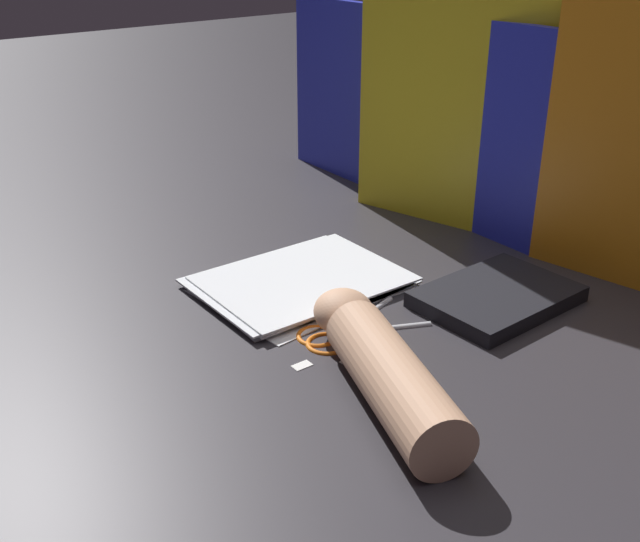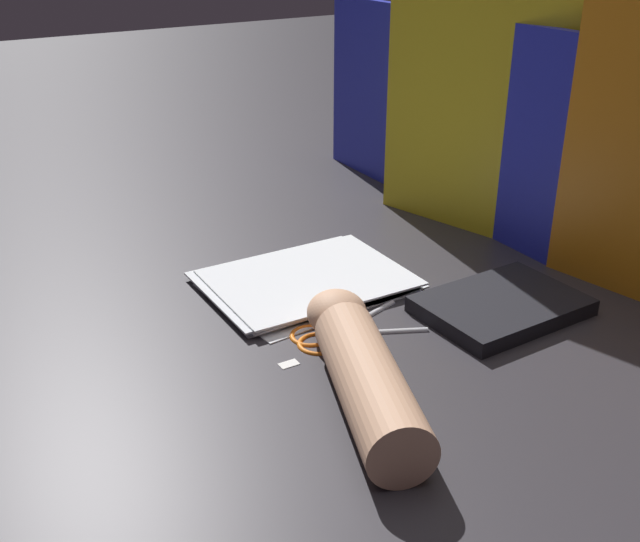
{
  "view_description": "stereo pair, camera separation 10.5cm",
  "coord_description": "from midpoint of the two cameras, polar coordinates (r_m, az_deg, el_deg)",
  "views": [
    {
      "loc": [
        0.71,
        -0.63,
        0.51
      ],
      "look_at": [
        -0.02,
        -0.02,
        0.06
      ],
      "focal_mm": 42.0,
      "sensor_mm": 36.0,
      "label": 1
    },
    {
      "loc": [
        0.77,
        -0.55,
        0.51
      ],
      "look_at": [
        -0.02,
        -0.02,
        0.06
      ],
      "focal_mm": 42.0,
      "sensor_mm": 36.0,
      "label": 2
    }
  ],
  "objects": [
    {
      "name": "hand_forearm",
      "position": [
        0.88,
        1.31,
        -7.27
      ],
      "size": [
        0.35,
        0.21,
        0.08
      ],
      "color": "tan",
      "rests_on": "ground_plane"
    },
    {
      "name": "paper_scrap_near",
      "position": [
        0.95,
        -4.59,
        -7.26
      ],
      "size": [
        0.02,
        0.03,
        0.0
      ],
      "color": "white",
      "rests_on": "ground_plane"
    },
    {
      "name": "paper_scrap_side",
      "position": [
        1.04,
        -7.96,
        -4.21
      ],
      "size": [
        0.02,
        0.02,
        0.0
      ],
      "color": "white",
      "rests_on": "ground_plane"
    },
    {
      "name": "paper_scrap_mid",
      "position": [
        0.95,
        -0.95,
        -7.21
      ],
      "size": [
        0.03,
        0.01,
        0.0
      ],
      "color": "white",
      "rests_on": "ground_plane"
    },
    {
      "name": "backdrop_panel_left",
      "position": [
        1.46,
        4.21,
        12.23
      ],
      "size": [
        0.69,
        0.07,
        0.36
      ],
      "color": "#2833D1",
      "rests_on": "ground_plane"
    },
    {
      "name": "book_closed",
      "position": [
        1.11,
        10.71,
        -1.99
      ],
      "size": [
        0.16,
        0.23,
        0.02
      ],
      "color": "black",
      "rests_on": "ground_plane"
    },
    {
      "name": "paper_stack",
      "position": [
        1.14,
        -4.09,
        -0.85
      ],
      "size": [
        0.25,
        0.31,
        0.02
      ],
      "color": "white",
      "rests_on": "ground_plane"
    },
    {
      "name": "paper_scrap_far",
      "position": [
        1.05,
        -5.46,
        -3.99
      ],
      "size": [
        0.03,
        0.02,
        0.0
      ],
      "color": "white",
      "rests_on": "ground_plane"
    },
    {
      "name": "ground_plane",
      "position": [
        1.08,
        -1.5,
        -3.03
      ],
      "size": [
        6.0,
        6.0,
        0.0
      ],
      "primitive_type": "plane",
      "color": "#2D2B30"
    },
    {
      "name": "backdrop_panel_center",
      "position": [
        1.26,
        13.67,
        13.57
      ],
      "size": [
        0.65,
        0.16,
        0.54
      ],
      "color": "yellow",
      "rests_on": "ground_plane"
    },
    {
      "name": "scissors",
      "position": [
        1.01,
        -1.51,
        -4.74
      ],
      "size": [
        0.12,
        0.19,
        0.01
      ],
      "color": "silver",
      "rests_on": "ground_plane"
    }
  ]
}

